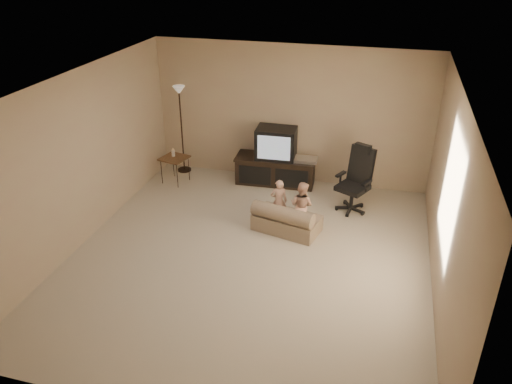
% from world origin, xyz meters
% --- Properties ---
extents(floor, '(5.50, 5.50, 0.00)m').
position_xyz_m(floor, '(0.00, 0.00, 0.00)').
color(floor, '#B3A88E').
rests_on(floor, ground).
extents(room_shell, '(5.50, 5.50, 5.50)m').
position_xyz_m(room_shell, '(0.00, 0.00, 1.52)').
color(room_shell, white).
rests_on(room_shell, floor).
extents(tv_stand, '(1.51, 0.63, 1.06)m').
position_xyz_m(tv_stand, '(-0.19, 2.49, 0.44)').
color(tv_stand, black).
rests_on(tv_stand, floor).
extents(office_chair, '(0.69, 0.71, 1.13)m').
position_xyz_m(office_chair, '(1.30, 1.84, 0.41)').
color(office_chair, black).
rests_on(office_chair, floor).
extents(side_table, '(0.54, 0.54, 0.67)m').
position_xyz_m(side_table, '(-2.00, 2.04, 0.48)').
color(side_table, brown).
rests_on(side_table, floor).
extents(floor_lamp, '(0.26, 0.26, 1.68)m').
position_xyz_m(floor_lamp, '(-2.04, 2.55, 1.23)').
color(floor_lamp, black).
rests_on(floor_lamp, floor).
extents(child_sofa, '(1.09, 0.77, 0.49)m').
position_xyz_m(child_sofa, '(0.35, 0.84, 0.20)').
color(child_sofa, gray).
rests_on(child_sofa, floor).
extents(toddler_left, '(0.31, 0.26, 0.74)m').
position_xyz_m(toddler_left, '(0.18, 1.11, 0.37)').
color(toddler_left, '#D9A187').
rests_on(toddler_left, floor).
extents(toddler_right, '(0.43, 0.33, 0.79)m').
position_xyz_m(toddler_right, '(0.56, 1.02, 0.40)').
color(toddler_right, '#D9A187').
rests_on(toddler_right, floor).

